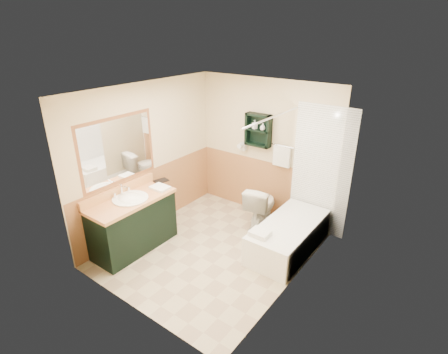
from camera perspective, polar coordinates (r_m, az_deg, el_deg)
floor at (r=5.47m, az=-1.97°, el=-11.76°), size 3.00×3.00×0.00m
back_wall at (r=6.05m, az=6.85°, el=4.51°), size 2.60×0.04×2.40m
left_wall at (r=5.73m, az=-12.57°, el=3.00°), size 0.04×3.00×2.40m
right_wall at (r=4.25m, az=11.95°, el=-4.43°), size 0.04×3.00×2.40m
ceiling at (r=4.52m, az=-2.41°, el=14.13°), size 2.60×3.00×0.04m
wainscot_left at (r=5.98m, az=-11.76°, el=-3.35°), size 2.98×2.98×1.00m
wainscot_back at (r=6.28m, az=6.38°, el=-1.62°), size 2.58×2.58×1.00m
mirror_frame at (r=5.28m, az=-16.93°, el=4.19°), size 1.30×1.30×1.00m
mirror_glass at (r=5.27m, az=-16.90°, el=4.18°), size 1.20×1.20×0.90m
tile_right at (r=4.96m, az=15.11°, el=-2.48°), size 1.50×1.50×2.10m
tile_back at (r=5.66m, az=15.53°, el=0.80°), size 0.95×0.95×2.10m
tile_accent at (r=4.66m, az=16.09°, el=6.98°), size 1.50×1.50×0.10m
wall_shelf at (r=5.90m, az=5.60°, el=7.63°), size 0.45×0.15×0.55m
hair_dryer at (r=6.17m, az=3.21°, el=5.03°), size 0.10×0.24×0.18m
towel_bar at (r=5.79m, az=9.57°, el=5.02°), size 0.40×0.06×0.40m
curtain_rod at (r=4.93m, az=8.14°, el=9.74°), size 0.03×1.60×0.03m
shower_curtain at (r=5.34m, az=8.53°, el=1.20°), size 1.05×1.05×1.70m
vanity at (r=5.47m, az=-14.58°, el=-7.37°), size 0.59×1.32×0.84m
bathtub at (r=5.43m, az=10.47°, el=-9.52°), size 0.70×1.50×0.46m
toilet at (r=5.94m, az=6.05°, el=-4.69°), size 0.53×0.80×0.72m
counter_towel at (r=5.48m, az=-10.42°, el=-1.72°), size 0.28×0.22×0.04m
vanity_book at (r=5.76m, az=-10.70°, el=0.55°), size 0.17×0.06×0.22m
tub_towel at (r=4.94m, az=5.88°, el=-9.14°), size 0.27×0.22×0.07m
soap_bottle_a at (r=5.91m, az=5.04°, el=8.19°), size 0.11×0.16×0.07m
soap_bottle_b at (r=5.83m, az=6.34°, el=8.03°), size 0.13×0.14×0.09m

